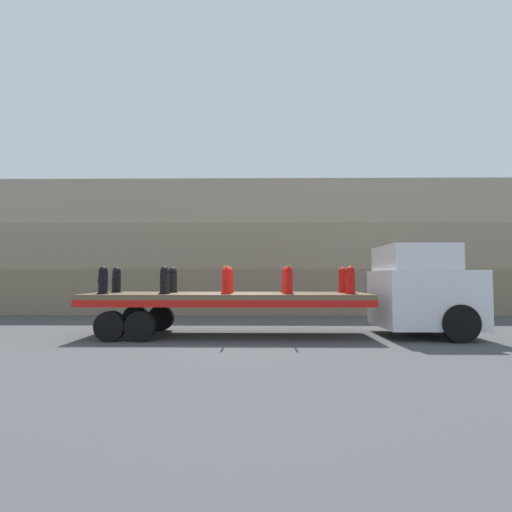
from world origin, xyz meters
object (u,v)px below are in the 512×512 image
truck_cab (425,290)px  fire_hydrant_red_near_4 (350,280)px  fire_hydrant_black_near_0 (103,280)px  fire_hydrant_red_far_3 (286,280)px  fire_hydrant_black_far_1 (173,280)px  fire_hydrant_black_far_0 (116,280)px  fire_hydrant_red_far_2 (229,280)px  fire_hydrant_black_near_1 (165,280)px  flatbed_trailer (210,301)px  fire_hydrant_red_near_3 (288,280)px  fire_hydrant_red_far_4 (343,280)px  fire_hydrant_red_near_2 (226,280)px

truck_cab → fire_hydrant_red_near_4: bearing=-167.2°
fire_hydrant_black_near_0 → fire_hydrant_red_far_3: size_ratio=1.00×
truck_cab → fire_hydrant_black_far_1: bearing=176.0°
fire_hydrant_black_far_0 → fire_hydrant_red_far_2: bearing=0.0°
fire_hydrant_black_near_0 → fire_hydrant_red_near_4: size_ratio=1.00×
fire_hydrant_black_near_1 → fire_hydrant_red_near_4: same height
flatbed_trailer → fire_hydrant_black_far_1: (-1.26, 0.54, 0.64)m
fire_hydrant_black_far_1 → fire_hydrant_red_near_3: same height
fire_hydrant_red_near_3 → fire_hydrant_red_far_3: 1.09m
fire_hydrant_black_far_0 → fire_hydrant_black_far_1: 1.82m
truck_cab → fire_hydrant_black_near_1: truck_cab is taller
fire_hydrant_black_far_0 → fire_hydrant_black_far_1: (1.82, 0.00, 0.00)m
fire_hydrant_red_near_3 → fire_hydrant_red_far_4: same height
fire_hydrant_red_far_4 → truck_cab: bearing=-12.8°
flatbed_trailer → fire_hydrant_black_far_1: size_ratio=10.40×
fire_hydrant_red_near_2 → fire_hydrant_red_far_4: same height
fire_hydrant_black_near_0 → truck_cab: bearing=3.2°
fire_hydrant_red_near_3 → fire_hydrant_red_near_4: 1.82m
truck_cab → flatbed_trailer: truck_cab is taller
fire_hydrant_black_near_0 → fire_hydrant_red_near_3: (5.46, 0.00, 0.00)m
fire_hydrant_black_near_1 → fire_hydrant_red_near_2: 1.82m
fire_hydrant_red_far_4 → fire_hydrant_red_near_3: bearing=-149.1°
fire_hydrant_red_near_2 → fire_hydrant_red_near_3: size_ratio=1.00×
fire_hydrant_black_far_0 → fire_hydrant_black_near_1: same height
fire_hydrant_red_near_3 → fire_hydrant_red_far_4: size_ratio=1.00×
fire_hydrant_black_near_0 → fire_hydrant_black_far_0: size_ratio=1.00×
fire_hydrant_black_far_1 → fire_hydrant_black_near_0: bearing=-149.1°
fire_hydrant_black_far_1 → fire_hydrant_red_far_4: same height
fire_hydrant_red_far_2 → fire_hydrant_red_far_4: 3.64m
fire_hydrant_black_far_0 → fire_hydrant_red_near_4: size_ratio=1.00×
fire_hydrant_black_near_0 → fire_hydrant_red_far_4: bearing=8.5°
fire_hydrant_red_far_4 → fire_hydrant_red_near_4: bearing=-90.0°
fire_hydrant_black_near_1 → fire_hydrant_black_far_1: (0.00, 1.09, 0.00)m
truck_cab → fire_hydrant_black_near_0: 9.70m
truck_cab → fire_hydrant_black_near_1: (-7.86, -0.54, 0.30)m
fire_hydrant_black_far_0 → fire_hydrant_black_far_1: same height
fire_hydrant_red_near_2 → truck_cab: bearing=5.2°
fire_hydrant_red_near_4 → fire_hydrant_red_far_2: bearing=163.3°
fire_hydrant_black_near_1 → fire_hydrant_red_near_4: (5.46, 0.00, 0.00)m
flatbed_trailer → fire_hydrant_black_far_0: size_ratio=10.40×
flatbed_trailer → fire_hydrant_red_far_4: (4.20, 0.54, 0.64)m
fire_hydrant_black_near_0 → fire_hydrant_black_far_0: 1.09m
fire_hydrant_red_near_2 → fire_hydrant_red_far_3: bearing=30.9°
fire_hydrant_red_far_4 → fire_hydrant_red_far_3: bearing=180.0°
fire_hydrant_black_far_0 → fire_hydrant_red_near_2: size_ratio=1.00×
flatbed_trailer → fire_hydrant_black_far_1: 1.52m
fire_hydrant_black_far_1 → fire_hydrant_red_near_2: 2.12m
fire_hydrant_black_far_0 → fire_hydrant_red_far_4: same height
truck_cab → fire_hydrant_black_far_0: bearing=176.8°
fire_hydrant_black_near_0 → fire_hydrant_black_far_1: bearing=30.9°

